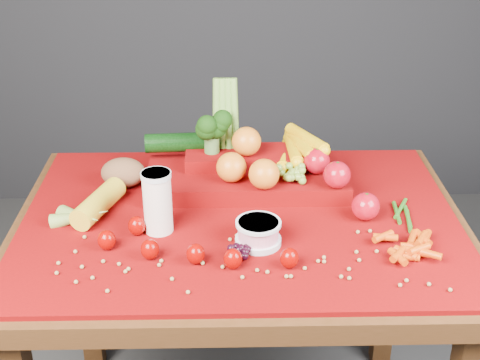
{
  "coord_description": "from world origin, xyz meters",
  "views": [
    {
      "loc": [
        -0.03,
        -1.4,
        1.58
      ],
      "look_at": [
        0.0,
        0.02,
        0.85
      ],
      "focal_mm": 50.0,
      "sensor_mm": 36.0,
      "label": 1
    }
  ],
  "objects_px": {
    "table": "(240,253)",
    "milk_glass": "(157,200)",
    "produce_mound": "(252,166)",
    "yogurt_bowl": "(258,232)"
  },
  "relations": [
    {
      "from": "table",
      "to": "milk_glass",
      "type": "distance_m",
      "value": 0.27
    },
    {
      "from": "produce_mound",
      "to": "table",
      "type": "bearing_deg",
      "value": -102.17
    },
    {
      "from": "table",
      "to": "yogurt_bowl",
      "type": "bearing_deg",
      "value": -73.06
    },
    {
      "from": "milk_glass",
      "to": "yogurt_bowl",
      "type": "distance_m",
      "value": 0.24
    },
    {
      "from": "table",
      "to": "produce_mound",
      "type": "bearing_deg",
      "value": 77.83
    },
    {
      "from": "table",
      "to": "milk_glass",
      "type": "bearing_deg",
      "value": -161.97
    },
    {
      "from": "table",
      "to": "milk_glass",
      "type": "relative_size",
      "value": 7.29
    },
    {
      "from": "milk_glass",
      "to": "yogurt_bowl",
      "type": "height_order",
      "value": "milk_glass"
    },
    {
      "from": "yogurt_bowl",
      "to": "produce_mound",
      "type": "xyz_separation_m",
      "value": [
        -0.0,
        0.28,
        0.03
      ]
    },
    {
      "from": "milk_glass",
      "to": "produce_mound",
      "type": "relative_size",
      "value": 0.26
    }
  ]
}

